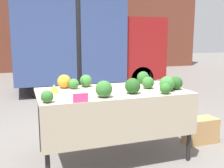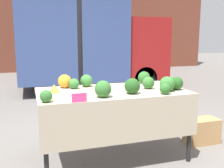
{
  "view_description": "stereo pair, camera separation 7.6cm",
  "coord_description": "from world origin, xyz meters",
  "px_view_note": "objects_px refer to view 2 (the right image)",
  "views": [
    {
      "loc": [
        -1.05,
        -3.0,
        1.49
      ],
      "look_at": [
        0.0,
        0.0,
        0.94
      ],
      "focal_mm": 42.0,
      "sensor_mm": 36.0,
      "label": 1
    },
    {
      "loc": [
        -0.97,
        -3.02,
        1.49
      ],
      "look_at": [
        0.0,
        0.0,
        0.94
      ],
      "focal_mm": 42.0,
      "sensor_mm": 36.0,
      "label": 2
    }
  ],
  "objects_px": {
    "price_sign": "(79,98)",
    "produce_crate": "(202,131)",
    "orange_cauliflower": "(65,81)",
    "parked_truck": "(87,40)"
  },
  "relations": [
    {
      "from": "orange_cauliflower",
      "to": "price_sign",
      "type": "bearing_deg",
      "value": -87.88
    },
    {
      "from": "price_sign",
      "to": "orange_cauliflower",
      "type": "bearing_deg",
      "value": 92.12
    },
    {
      "from": "parked_truck",
      "to": "price_sign",
      "type": "bearing_deg",
      "value": -103.36
    },
    {
      "from": "orange_cauliflower",
      "to": "price_sign",
      "type": "relative_size",
      "value": 1.13
    },
    {
      "from": "parked_truck",
      "to": "orange_cauliflower",
      "type": "relative_size",
      "value": 24.16
    },
    {
      "from": "parked_truck",
      "to": "price_sign",
      "type": "relative_size",
      "value": 27.36
    },
    {
      "from": "price_sign",
      "to": "produce_crate",
      "type": "relative_size",
      "value": 0.33
    },
    {
      "from": "parked_truck",
      "to": "produce_crate",
      "type": "distance_m",
      "value": 4.77
    },
    {
      "from": "price_sign",
      "to": "produce_crate",
      "type": "bearing_deg",
      "value": 14.76
    },
    {
      "from": "produce_crate",
      "to": "price_sign",
      "type": "bearing_deg",
      "value": -165.24
    }
  ]
}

